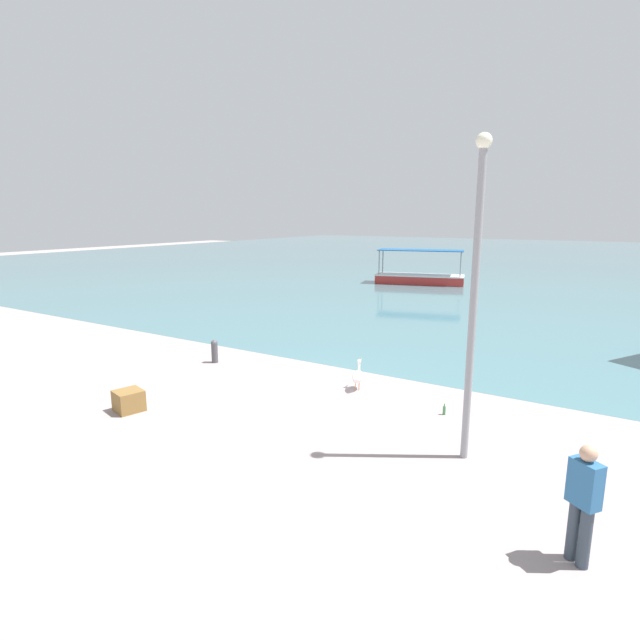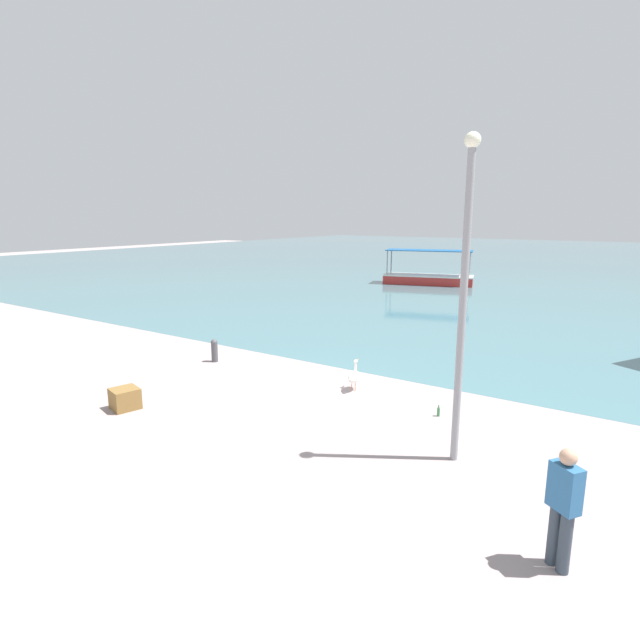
{
  "view_description": "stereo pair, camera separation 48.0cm",
  "coord_description": "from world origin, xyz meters",
  "px_view_note": "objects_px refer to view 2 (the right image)",
  "views": [
    {
      "loc": [
        7.05,
        -9.75,
        4.55
      ],
      "look_at": [
        -1.35,
        3.86,
        1.2
      ],
      "focal_mm": 28.0,
      "sensor_mm": 36.0,
      "label": 1
    },
    {
      "loc": [
        7.46,
        -9.49,
        4.55
      ],
      "look_at": [
        -1.35,
        3.86,
        1.2
      ],
      "focal_mm": 28.0,
      "sensor_mm": 36.0,
      "label": 2
    }
  ],
  "objects_px": {
    "mooring_bollard": "(214,350)",
    "cargo_crate": "(125,399)",
    "lamp_post": "(464,286)",
    "fishing_boat_near_left": "(428,277)",
    "pelican": "(354,376)",
    "fisherman_standing": "(563,505)",
    "glass_bottle": "(438,412)"
  },
  "relations": [
    {
      "from": "fisherman_standing",
      "to": "cargo_crate",
      "type": "distance_m",
      "value": 9.6
    },
    {
      "from": "mooring_bollard",
      "to": "lamp_post",
      "type": "bearing_deg",
      "value": -14.28
    },
    {
      "from": "lamp_post",
      "to": "pelican",
      "type": "bearing_deg",
      "value": 146.68
    },
    {
      "from": "mooring_bollard",
      "to": "cargo_crate",
      "type": "xyz_separation_m",
      "value": [
        1.06,
        -4.03,
        -0.14
      ]
    },
    {
      "from": "pelican",
      "to": "fisherman_standing",
      "type": "relative_size",
      "value": 0.47
    },
    {
      "from": "lamp_post",
      "to": "mooring_bollard",
      "type": "bearing_deg",
      "value": 165.72
    },
    {
      "from": "lamp_post",
      "to": "cargo_crate",
      "type": "height_order",
      "value": "lamp_post"
    },
    {
      "from": "mooring_bollard",
      "to": "glass_bottle",
      "type": "relative_size",
      "value": 2.72
    },
    {
      "from": "fisherman_standing",
      "to": "glass_bottle",
      "type": "distance_m",
      "value": 5.15
    },
    {
      "from": "fishing_boat_near_left",
      "to": "fisherman_standing",
      "type": "bearing_deg",
      "value": -65.12
    },
    {
      "from": "pelican",
      "to": "lamp_post",
      "type": "xyz_separation_m",
      "value": [
        3.5,
        -2.3,
        2.95
      ]
    },
    {
      "from": "fishing_boat_near_left",
      "to": "glass_bottle",
      "type": "relative_size",
      "value": 22.73
    },
    {
      "from": "pelican",
      "to": "fisherman_standing",
      "type": "height_order",
      "value": "fisherman_standing"
    },
    {
      "from": "pelican",
      "to": "cargo_crate",
      "type": "distance_m",
      "value": 5.74
    },
    {
      "from": "pelican",
      "to": "glass_bottle",
      "type": "height_order",
      "value": "pelican"
    },
    {
      "from": "fishing_boat_near_left",
      "to": "glass_bottle",
      "type": "distance_m",
      "value": 23.18
    },
    {
      "from": "mooring_bollard",
      "to": "fisherman_standing",
      "type": "distance_m",
      "value": 11.49
    },
    {
      "from": "pelican",
      "to": "glass_bottle",
      "type": "relative_size",
      "value": 2.96
    },
    {
      "from": "fishing_boat_near_left",
      "to": "fisherman_standing",
      "type": "xyz_separation_m",
      "value": [
        11.82,
        -25.5,
        0.43
      ]
    },
    {
      "from": "mooring_bollard",
      "to": "cargo_crate",
      "type": "bearing_deg",
      "value": -75.3
    },
    {
      "from": "lamp_post",
      "to": "fishing_boat_near_left",
      "type": "bearing_deg",
      "value": 112.58
    },
    {
      "from": "lamp_post",
      "to": "cargo_crate",
      "type": "bearing_deg",
      "value": -165.95
    },
    {
      "from": "glass_bottle",
      "to": "fishing_boat_near_left",
      "type": "bearing_deg",
      "value": 112.08
    },
    {
      "from": "fishing_boat_near_left",
      "to": "mooring_bollard",
      "type": "xyz_separation_m",
      "value": [
        1.2,
        -21.15,
        -0.09
      ]
    },
    {
      "from": "mooring_bollard",
      "to": "cargo_crate",
      "type": "relative_size",
      "value": 1.22
    },
    {
      "from": "lamp_post",
      "to": "fisherman_standing",
      "type": "distance_m",
      "value": 3.89
    },
    {
      "from": "fishing_boat_near_left",
      "to": "pelican",
      "type": "bearing_deg",
      "value": -73.57
    },
    {
      "from": "glass_bottle",
      "to": "lamp_post",
      "type": "bearing_deg",
      "value": -61.81
    },
    {
      "from": "lamp_post",
      "to": "mooring_bollard",
      "type": "relative_size",
      "value": 8.07
    },
    {
      "from": "mooring_bollard",
      "to": "cargo_crate",
      "type": "height_order",
      "value": "mooring_bollard"
    },
    {
      "from": "lamp_post",
      "to": "cargo_crate",
      "type": "relative_size",
      "value": 9.81
    },
    {
      "from": "fishing_boat_near_left",
      "to": "mooring_bollard",
      "type": "relative_size",
      "value": 8.35
    }
  ]
}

